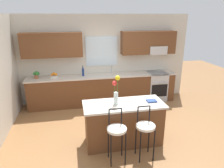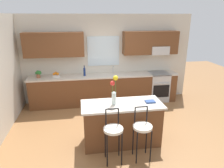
% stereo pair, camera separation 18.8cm
% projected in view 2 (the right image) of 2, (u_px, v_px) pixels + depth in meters
% --- Properties ---
extents(ground_plane, '(14.00, 14.00, 0.00)m').
position_uv_depth(ground_plane, '(114.00, 130.00, 4.96)').
color(ground_plane, olive).
extents(back_wall_assembly, '(5.60, 0.50, 2.70)m').
position_uv_depth(back_wall_assembly, '(105.00, 54.00, 6.35)').
color(back_wall_assembly, beige).
rests_on(back_wall_assembly, ground).
extents(counter_run, '(4.56, 0.64, 0.92)m').
position_uv_depth(counter_run, '(105.00, 89.00, 6.41)').
color(counter_run, brown).
rests_on(counter_run, ground).
extents(sink_faucet, '(0.02, 0.13, 0.23)m').
position_uv_depth(sink_faucet, '(113.00, 69.00, 6.40)').
color(sink_faucet, '#B7BABC').
rests_on(sink_faucet, counter_run).
extents(oven_range, '(0.60, 0.64, 0.92)m').
position_uv_depth(oven_range, '(158.00, 86.00, 6.64)').
color(oven_range, '#B7BABC').
rests_on(oven_range, ground).
extents(kitchen_island, '(1.68, 0.71, 0.92)m').
position_uv_depth(kitchen_island, '(122.00, 123.00, 4.35)').
color(kitchen_island, brown).
rests_on(kitchen_island, ground).
extents(bar_stool_near, '(0.36, 0.36, 1.04)m').
position_uv_depth(bar_stool_near, '(113.00, 132.00, 3.72)').
color(bar_stool_near, black).
rests_on(bar_stool_near, ground).
extents(bar_stool_middle, '(0.36, 0.36, 1.04)m').
position_uv_depth(bar_stool_middle, '(142.00, 129.00, 3.80)').
color(bar_stool_middle, black).
rests_on(bar_stool_middle, ground).
extents(flower_vase, '(0.16, 0.10, 0.61)m').
position_uv_depth(flower_vase, '(114.00, 90.00, 4.08)').
color(flower_vase, silver).
rests_on(flower_vase, kitchen_island).
extents(cookbook, '(0.20, 0.15, 0.03)m').
position_uv_depth(cookbook, '(150.00, 101.00, 4.27)').
color(cookbook, navy).
rests_on(cookbook, kitchen_island).
extents(fruit_bowl_oranges, '(0.24, 0.24, 0.16)m').
position_uv_depth(fruit_bowl_oranges, '(56.00, 75.00, 6.04)').
color(fruit_bowl_oranges, silver).
rests_on(fruit_bowl_oranges, counter_run).
extents(bottle_olive_oil, '(0.06, 0.06, 0.31)m').
position_uv_depth(bottle_olive_oil, '(84.00, 72.00, 6.13)').
color(bottle_olive_oil, navy).
rests_on(bottle_olive_oil, counter_run).
extents(potted_plant_small, '(0.18, 0.12, 0.22)m').
position_uv_depth(potted_plant_small, '(38.00, 74.00, 5.94)').
color(potted_plant_small, '#9E5B3D').
rests_on(potted_plant_small, counter_run).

